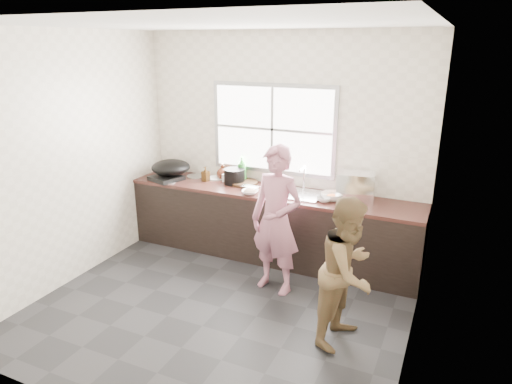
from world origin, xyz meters
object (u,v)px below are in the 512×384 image
at_px(burner, 166,178).
at_px(dish_rack, 356,186).
at_px(cutting_board, 244,183).
at_px(bowl_crabs, 332,197).
at_px(bottle_green, 242,169).
at_px(bottle_brown_tall, 206,174).
at_px(pot_lid_left, 168,182).
at_px(glass_jar, 224,178).
at_px(bottle_brown_short, 223,172).
at_px(plate_food, 215,178).
at_px(wok, 171,167).
at_px(person_side, 348,271).
at_px(black_pot, 234,176).
at_px(bowl_mince, 250,192).
at_px(woman, 276,225).
at_px(bowl_held, 324,199).
at_px(pot_lid_right, 197,176).

bearing_deg(burner, dish_rack, 6.43).
distance_m(cutting_board, bowl_crabs, 1.18).
bearing_deg(bottle_green, bottle_brown_tall, -155.93).
bearing_deg(pot_lid_left, glass_jar, 26.79).
distance_m(burner, dish_rack, 2.41).
xyz_separation_m(bottle_green, bottle_brown_tall, (-0.43, -0.19, -0.08)).
xyz_separation_m(cutting_board, bottle_brown_tall, (-0.51, -0.08, 0.07)).
height_order(bottle_brown_short, dish_rack, dish_rack).
relative_size(plate_food, wok, 0.45).
height_order(person_side, black_pot, person_side).
distance_m(bowl_mince, bottle_green, 0.56).
distance_m(bowl_crabs, wok, 2.14).
bearing_deg(plate_food, cutting_board, -7.13).
relative_size(plate_food, bottle_brown_short, 1.19).
relative_size(black_pot, glass_jar, 2.74).
xyz_separation_m(woman, black_pot, (-0.89, 0.79, 0.21)).
bearing_deg(pot_lid_left, wok, 106.33).
distance_m(burner, wok, 0.15).
height_order(woman, bottle_brown_tall, woman).
height_order(black_pot, wok, wok).
xyz_separation_m(woman, pot_lid_left, (-1.70, 0.49, 0.12)).
xyz_separation_m(bowl_held, wok, (-2.07, 0.04, 0.12)).
bearing_deg(plate_food, wok, -155.35).
relative_size(bowl_mince, pot_lid_left, 0.87).
bearing_deg(bottle_brown_short, bottle_brown_tall, -134.74).
bearing_deg(bowl_crabs, pot_lid_right, 175.05).
bearing_deg(cutting_board, bowl_crabs, -6.13).
relative_size(bottle_brown_tall, pot_lid_right, 0.65).
xyz_separation_m(plate_food, burner, (-0.54, -0.31, 0.02)).
xyz_separation_m(black_pot, bottle_green, (0.04, 0.14, 0.07)).
height_order(black_pot, burner, black_pot).
bearing_deg(black_pot, woman, -41.54).
bearing_deg(dish_rack, glass_jar, 171.50).
xyz_separation_m(bottle_brown_short, burner, (-0.64, -0.34, -0.07)).
xyz_separation_m(wok, dish_rack, (2.36, 0.19, 0.00)).
relative_size(bowl_crabs, bottle_green, 0.63).
bearing_deg(cutting_board, dish_rack, 0.46).
relative_size(bowl_held, bottle_brown_short, 1.16).
bearing_deg(plate_food, dish_rack, -1.39).
height_order(person_side, bottle_brown_tall, person_side).
height_order(black_pot, plate_food, black_pot).
relative_size(person_side, pot_lid_right, 5.19).
bearing_deg(wok, pot_lid_right, 41.57).
height_order(bowl_held, pot_lid_right, bowl_held).
height_order(bowl_held, pot_lid_left, bowl_held).
xyz_separation_m(person_side, glass_jar, (-1.95, 1.38, 0.24)).
bearing_deg(dish_rack, burner, 177.55).
relative_size(glass_jar, pot_lid_left, 0.43).
relative_size(person_side, plate_food, 5.99).
bearing_deg(person_side, woman, 71.14).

